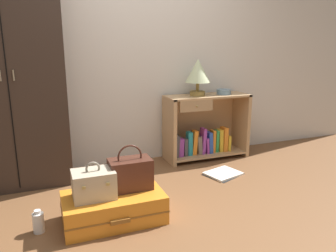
% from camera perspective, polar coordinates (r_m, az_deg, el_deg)
% --- Properties ---
extents(ground_plane, '(9.00, 9.00, 0.00)m').
position_cam_1_polar(ground_plane, '(2.60, 1.32, -16.30)').
color(ground_plane, brown).
extents(back_wall, '(6.40, 0.10, 2.60)m').
position_cam_1_polar(back_wall, '(3.67, -7.76, 13.74)').
color(back_wall, silver).
rests_on(back_wall, ground_plane).
extents(wardrobe, '(0.94, 0.47, 2.11)m').
position_cam_1_polar(wardrobe, '(3.29, -25.74, 8.22)').
color(wardrobe, '#33261E').
rests_on(wardrobe, ground_plane).
extents(bookshelf, '(0.97, 0.37, 0.74)m').
position_cam_1_polar(bookshelf, '(3.87, 6.34, -0.51)').
color(bookshelf, tan).
rests_on(bookshelf, ground_plane).
extents(table_lamp, '(0.28, 0.28, 0.40)m').
position_cam_1_polar(table_lamp, '(3.70, 5.17, 9.21)').
color(table_lamp, olive).
rests_on(table_lamp, bookshelf).
extents(bowl, '(0.16, 0.16, 0.06)m').
position_cam_1_polar(bowl, '(3.86, 9.60, 5.83)').
color(bowl, slate).
rests_on(bowl, bookshelf).
extents(suitcase_large, '(0.75, 0.45, 0.22)m').
position_cam_1_polar(suitcase_large, '(2.60, -9.36, -13.66)').
color(suitcase_large, orange).
rests_on(suitcase_large, ground_plane).
extents(train_case, '(0.30, 0.23, 0.28)m').
position_cam_1_polar(train_case, '(2.49, -12.70, -9.74)').
color(train_case, '#B7A88E').
rests_on(train_case, suitcase_large).
extents(handbag, '(0.32, 0.19, 0.36)m').
position_cam_1_polar(handbag, '(2.58, -6.52, -8.14)').
color(handbag, '#472319').
rests_on(handbag, suitcase_large).
extents(bottle, '(0.08, 0.08, 0.17)m').
position_cam_1_polar(bottle, '(2.61, -21.46, -15.18)').
color(bottle, white).
rests_on(bottle, ground_plane).
extents(open_book_on_floor, '(0.44, 0.40, 0.02)m').
position_cam_1_polar(open_book_on_floor, '(3.49, 9.49, -8.11)').
color(open_book_on_floor, white).
rests_on(open_book_on_floor, ground_plane).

